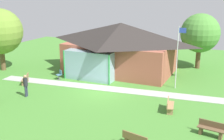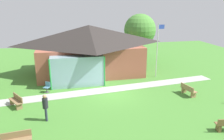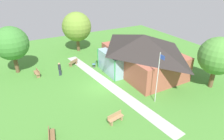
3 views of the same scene
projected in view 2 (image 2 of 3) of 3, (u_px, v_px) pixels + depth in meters
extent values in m
plane|color=#478433|center=(112.00, 94.00, 18.29)|extent=(44.00, 44.00, 0.00)
cube|color=#A35642|center=(89.00, 58.00, 23.69)|extent=(10.21, 6.62, 2.98)
pyramid|color=#2D2826|center=(89.00, 35.00, 22.98)|extent=(11.21, 7.62, 1.94)
cube|color=#8CB2BF|center=(77.00, 71.00, 19.76)|extent=(4.59, 1.20, 2.68)
cylinder|color=green|center=(50.00, 75.00, 18.73)|extent=(0.12, 0.12, 2.68)
cylinder|color=green|center=(104.00, 71.00, 19.67)|extent=(0.12, 0.12, 2.68)
cube|color=#ADADA8|center=(110.00, 90.00, 19.16)|extent=(20.08, 3.49, 0.03)
cylinder|color=silver|center=(157.00, 51.00, 21.81)|extent=(0.08, 0.08, 5.26)
cube|color=blue|center=(161.00, 27.00, 21.21)|extent=(0.60, 0.02, 0.40)
cube|color=olive|center=(16.00, 140.00, 11.39)|extent=(1.54, 0.61, 0.06)
cube|color=olive|center=(16.00, 135.00, 11.50)|extent=(1.50, 0.23, 0.36)
cube|color=#9E7A51|center=(189.00, 90.00, 17.98)|extent=(0.69, 1.55, 0.06)
cube|color=#9E7A51|center=(184.00, 90.00, 18.54)|extent=(0.42, 0.23, 0.39)
cube|color=#9E7A51|center=(193.00, 95.00, 17.56)|extent=(0.42, 0.23, 0.39)
cube|color=#9E7A51|center=(187.00, 87.00, 17.85)|extent=(0.32, 1.49, 0.36)
cube|color=brown|center=(218.00, 128.00, 12.99)|extent=(0.24, 0.42, 0.39)
cube|color=olive|center=(16.00, 101.00, 15.91)|extent=(1.16, 1.51, 0.06)
cube|color=olive|center=(19.00, 107.00, 15.61)|extent=(0.42, 0.35, 0.39)
cube|color=olive|center=(13.00, 102.00, 16.37)|extent=(0.42, 0.35, 0.39)
cube|color=olive|center=(18.00, 97.00, 15.98)|extent=(0.84, 1.31, 0.36)
cube|color=teal|center=(47.00, 87.00, 18.47)|extent=(0.60, 0.60, 0.04)
cube|color=teal|center=(48.00, 84.00, 18.59)|extent=(0.40, 0.25, 0.40)
cylinder|color=#4C4C51|center=(47.00, 90.00, 18.54)|extent=(0.10, 0.10, 0.42)
cylinder|color=#4C4C51|center=(47.00, 92.00, 18.59)|extent=(0.36, 0.36, 0.02)
cylinder|color=#2D3347|center=(46.00, 115.00, 14.02)|extent=(0.14, 0.14, 0.85)
cylinder|color=#2D3347|center=(46.00, 113.00, 14.18)|extent=(0.14, 0.14, 0.85)
cylinder|color=#26262D|center=(45.00, 103.00, 13.88)|extent=(0.34, 0.34, 0.65)
sphere|color=tan|center=(44.00, 97.00, 13.75)|extent=(0.24, 0.24, 0.24)
cylinder|color=brown|center=(139.00, 50.00, 29.33)|extent=(0.48, 0.48, 2.24)
sphere|color=#4C8C38|center=(140.00, 30.00, 28.56)|extent=(4.02, 4.02, 4.02)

